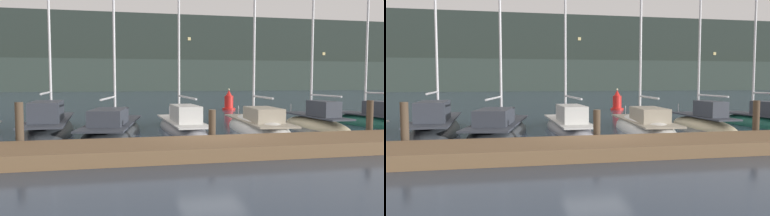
% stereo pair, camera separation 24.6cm
% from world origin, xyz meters
% --- Properties ---
extents(ground_plane, '(400.00, 400.00, 0.00)m').
position_xyz_m(ground_plane, '(0.00, 0.00, 0.00)').
color(ground_plane, '#2D3D51').
extents(dock, '(35.62, 2.80, 0.45)m').
position_xyz_m(dock, '(0.00, -1.67, 0.23)').
color(dock, brown).
rests_on(dock, ground).
extents(mooring_pile_1, '(0.28, 0.28, 1.78)m').
position_xyz_m(mooring_pile_1, '(-6.98, -0.02, 0.89)').
color(mooring_pile_1, '#4C3D2D').
rests_on(mooring_pile_1, ground).
extents(mooring_pile_2, '(0.28, 0.28, 1.40)m').
position_xyz_m(mooring_pile_2, '(0.00, -0.02, 0.70)').
color(mooring_pile_2, '#4C3D2D').
rests_on(mooring_pile_2, ground).
extents(mooring_pile_3, '(0.28, 0.28, 1.69)m').
position_xyz_m(mooring_pile_3, '(6.98, -0.02, 0.84)').
color(mooring_pile_3, '#4C3D2D').
rests_on(mooring_pile_3, ground).
extents(sailboat_berth_3, '(2.40, 8.54, 12.37)m').
position_xyz_m(sailboat_berth_3, '(-6.69, 4.51, 0.17)').
color(sailboat_berth_3, '#2D3338').
rests_on(sailboat_berth_3, ground).
extents(sailboat_berth_4, '(3.76, 8.47, 12.57)m').
position_xyz_m(sailboat_berth_4, '(-3.79, 4.01, 0.15)').
color(sailboat_berth_4, '#2D3338').
rests_on(sailboat_berth_4, ground).
extents(sailboat_berth_5, '(2.06, 7.95, 11.39)m').
position_xyz_m(sailboat_berth_5, '(-0.30, 4.84, 0.17)').
color(sailboat_berth_5, gray).
rests_on(sailboat_berth_5, ground).
extents(sailboat_berth_6, '(2.63, 7.68, 11.66)m').
position_xyz_m(sailboat_berth_6, '(3.30, 3.50, 0.11)').
color(sailboat_berth_6, white).
rests_on(sailboat_berth_6, ground).
extents(sailboat_berth_7, '(1.68, 6.01, 8.89)m').
position_xyz_m(sailboat_berth_7, '(7.02, 4.31, 0.19)').
color(sailboat_berth_7, beige).
rests_on(sailboat_berth_7, ground).
extents(sailboat_berth_8, '(2.41, 5.67, 8.79)m').
position_xyz_m(sailboat_berth_8, '(10.37, 4.23, 0.15)').
color(sailboat_berth_8, '#195647').
rests_on(sailboat_berth_8, ground).
extents(channel_buoy, '(1.13, 1.13, 1.86)m').
position_xyz_m(channel_buoy, '(6.15, 17.14, 0.68)').
color(channel_buoy, red).
rests_on(channel_buoy, ground).
extents(hillside_backdrop, '(240.00, 23.00, 19.84)m').
position_xyz_m(hillside_backdrop, '(2.82, 89.92, 9.15)').
color(hillside_backdrop, '#28332D').
rests_on(hillside_backdrop, ground).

